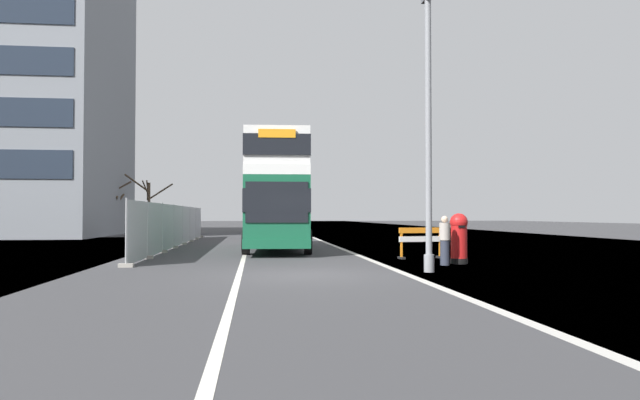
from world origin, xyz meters
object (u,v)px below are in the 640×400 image
(red_pillar_postbox, at_px, (459,236))
(car_receding_far, at_px, (275,221))
(car_oncoming_near, at_px, (276,223))
(pedestrian_at_kerb, at_px, (445,241))
(roadworks_barrier, at_px, (421,239))
(double_decker_bus, at_px, (278,193))
(car_receding_mid, at_px, (269,221))
(lamppost_foreground, at_px, (428,140))

(red_pillar_postbox, relative_size, car_receding_far, 0.40)
(car_oncoming_near, relative_size, pedestrian_at_kerb, 2.90)
(roadworks_barrier, height_order, car_receding_far, car_receding_far)
(double_decker_bus, xyz_separation_m, pedestrian_at_kerb, (5.00, -8.93, -1.86))
(red_pillar_postbox, distance_m, car_receding_mid, 31.02)
(lamppost_foreground, height_order, car_oncoming_near, lamppost_foreground)
(lamppost_foreground, xyz_separation_m, pedestrian_at_kerb, (1.17, 2.12, -2.94))
(red_pillar_postbox, xyz_separation_m, car_oncoming_near, (-5.22, 22.61, 0.11))
(lamppost_foreground, xyz_separation_m, car_receding_far, (-3.04, 40.33, -2.70))
(double_decker_bus, height_order, car_receding_far, double_decker_bus)
(double_decker_bus, xyz_separation_m, car_receding_mid, (0.09, 22.10, -1.57))
(roadworks_barrier, xyz_separation_m, car_oncoming_near, (-4.60, 20.29, 0.30))
(lamppost_foreground, relative_size, red_pillar_postbox, 4.77)
(lamppost_foreground, bearing_deg, red_pillar_postbox, 55.29)
(car_oncoming_near, bearing_deg, lamppost_foreground, -82.35)
(car_receding_mid, height_order, pedestrian_at_kerb, car_receding_mid)
(pedestrian_at_kerb, bearing_deg, car_receding_far, 96.27)
(double_decker_bus, height_order, roadworks_barrier, double_decker_bus)
(car_receding_far, bearing_deg, double_decker_bus, -91.57)
(car_oncoming_near, height_order, pedestrian_at_kerb, car_oncoming_near)
(red_pillar_postbox, relative_size, car_oncoming_near, 0.36)
(car_receding_mid, bearing_deg, lamppost_foreground, -83.55)
(car_receding_mid, bearing_deg, pedestrian_at_kerb, -81.01)
(lamppost_foreground, distance_m, car_receding_mid, 33.47)
(lamppost_foreground, relative_size, car_receding_far, 1.91)
(car_receding_far, height_order, pedestrian_at_kerb, car_receding_far)
(car_oncoming_near, relative_size, car_receding_far, 1.10)
(pedestrian_at_kerb, bearing_deg, red_pillar_postbox, 38.09)
(car_receding_far, bearing_deg, car_oncoming_near, -91.35)
(car_receding_far, bearing_deg, red_pillar_postbox, -82.65)
(roadworks_barrier, height_order, pedestrian_at_kerb, pedestrian_at_kerb)
(red_pillar_postbox, xyz_separation_m, pedestrian_at_kerb, (-0.66, -0.52, -0.12))
(lamppost_foreground, bearing_deg, car_receding_mid, 96.45)
(red_pillar_postbox, relative_size, car_receding_mid, 0.41)
(car_receding_mid, xyz_separation_m, pedestrian_at_kerb, (4.91, -31.03, -0.29))
(lamppost_foreground, xyz_separation_m, roadworks_barrier, (1.21, 4.95, -3.01))
(lamppost_foreground, bearing_deg, pedestrian_at_kerb, 61.17)
(car_oncoming_near, distance_m, car_receding_far, 15.09)
(red_pillar_postbox, xyz_separation_m, car_receding_mid, (-5.57, 30.52, 0.16))
(red_pillar_postbox, bearing_deg, car_oncoming_near, 102.99)
(car_receding_mid, distance_m, pedestrian_at_kerb, 31.42)
(double_decker_bus, bearing_deg, roadworks_barrier, -50.38)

